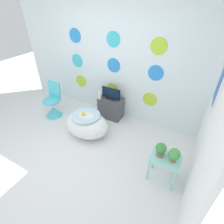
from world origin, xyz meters
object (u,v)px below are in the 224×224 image
tv (111,94)px  vase (100,95)px  chair (53,106)px  bathtub (87,124)px  potted_plant_right (174,155)px  potted_plant_left (161,149)px

tv → vase: tv is taller
chair → vase: 1.13m
chair → vase: size_ratio=4.34×
bathtub → tv: 0.85m
potted_plant_right → bathtub: bearing=170.3°
potted_plant_left → chair: bearing=170.4°
tv → potted_plant_right: size_ratio=2.08×
tv → potted_plant_left: bearing=-36.8°
bathtub → chair: (-1.07, 0.16, 0.02)m
vase → tv: bearing=30.3°
bathtub → chair: chair is taller
bathtub → potted_plant_right: (1.71, -0.29, 0.33)m
bathtub → tv: tv is taller
vase → potted_plant_right: potted_plant_right is taller
bathtub → potted_plant_left: 1.58m
chair → tv: chair is taller
bathtub → potted_plant_left: (1.52, -0.28, 0.33)m
bathtub → chair: bearing=171.6°
potted_plant_right → tv: bearing=146.3°
potted_plant_right → potted_plant_left: bearing=176.4°
chair → tv: bearing=27.4°
tv → potted_plant_left: tv is taller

